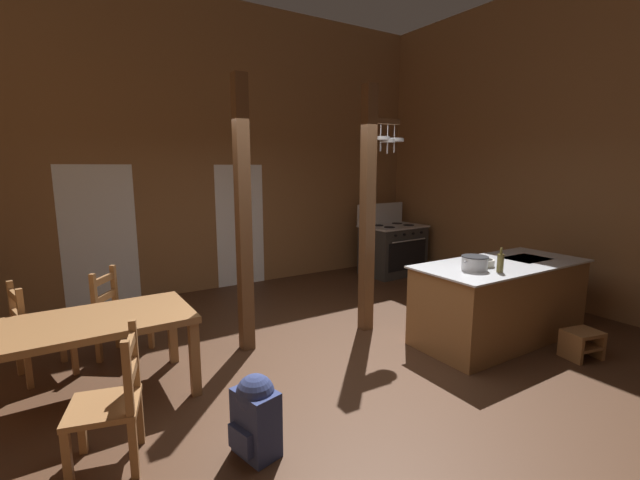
% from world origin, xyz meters
% --- Properties ---
extents(ground_plane, '(8.60, 7.77, 0.10)m').
position_xyz_m(ground_plane, '(0.00, 0.00, -0.05)').
color(ground_plane, '#422819').
extents(wall_back, '(8.60, 0.14, 4.60)m').
position_xyz_m(wall_back, '(0.00, 3.55, 2.30)').
color(wall_back, brown).
rests_on(wall_back, ground_plane).
extents(wall_right, '(0.14, 7.77, 4.60)m').
position_xyz_m(wall_right, '(3.97, 0.00, 2.30)').
color(wall_right, brown).
rests_on(wall_right, ground_plane).
extents(glazed_door_back_left, '(1.00, 0.01, 2.05)m').
position_xyz_m(glazed_door_back_left, '(-1.76, 3.48, 1.02)').
color(glazed_door_back_left, white).
rests_on(glazed_door_back_left, ground_plane).
extents(glazed_panel_back_right, '(0.84, 0.01, 2.05)m').
position_xyz_m(glazed_panel_back_right, '(0.39, 3.48, 1.02)').
color(glazed_panel_back_right, white).
rests_on(glazed_panel_back_right, ground_plane).
extents(kitchen_island, '(2.17, 0.98, 0.92)m').
position_xyz_m(kitchen_island, '(2.07, -0.36, 0.46)').
color(kitchen_island, brown).
rests_on(kitchen_island, ground_plane).
extents(stove_range, '(1.17, 0.87, 1.32)m').
position_xyz_m(stove_range, '(3.10, 2.65, 0.48)').
color(stove_range, '#313131').
rests_on(stove_range, ground_plane).
extents(support_post_with_pot_rack, '(0.57, 0.24, 2.95)m').
position_xyz_m(support_post_with_pot_rack, '(0.96, 0.71, 1.59)').
color(support_post_with_pot_rack, brown).
rests_on(support_post_with_pot_rack, ground_plane).
extents(support_post_center, '(0.14, 0.14, 2.95)m').
position_xyz_m(support_post_center, '(-0.57, 0.95, 1.48)').
color(support_post_center, brown).
rests_on(support_post_center, ground_plane).
extents(step_stool, '(0.41, 0.35, 0.30)m').
position_xyz_m(step_stool, '(2.36, -1.18, 0.18)').
color(step_stool, olive).
rests_on(step_stool, ground_plane).
extents(dining_table, '(1.71, 0.92, 0.74)m').
position_xyz_m(dining_table, '(-2.13, 0.65, 0.65)').
color(dining_table, brown).
rests_on(dining_table, ground_plane).
extents(ladderback_chair_near_window, '(0.53, 0.53, 0.95)m').
position_xyz_m(ladderback_chair_near_window, '(-2.51, 1.41, 0.45)').
color(ladderback_chair_near_window, olive).
rests_on(ladderback_chair_near_window, ground_plane).
extents(ladderback_chair_by_post, '(0.61, 0.61, 0.95)m').
position_xyz_m(ladderback_chair_by_post, '(-1.78, 1.52, 0.45)').
color(ladderback_chair_by_post, olive).
rests_on(ladderback_chair_by_post, ground_plane).
extents(ladderback_chair_at_table_end, '(0.54, 0.54, 0.95)m').
position_xyz_m(ladderback_chair_at_table_end, '(-2.06, -0.33, 0.45)').
color(ladderback_chair_at_table_end, olive).
rests_on(ladderback_chair_at_table_end, ground_plane).
extents(backpack, '(0.35, 0.36, 0.60)m').
position_xyz_m(backpack, '(-1.20, -0.75, 0.31)').
color(backpack, navy).
rests_on(backpack, ground_plane).
extents(stockpot_on_counter, '(0.35, 0.28, 0.15)m').
position_xyz_m(stockpot_on_counter, '(1.50, -0.42, 0.99)').
color(stockpot_on_counter, '#B7BABF').
rests_on(stockpot_on_counter, kitchen_island).
extents(mixing_bowl_on_counter, '(0.22, 0.22, 0.08)m').
position_xyz_m(mixing_bowl_on_counter, '(1.75, -0.35, 0.96)').
color(mixing_bowl_on_counter, silver).
rests_on(mixing_bowl_on_counter, kitchen_island).
extents(bottle_tall_on_counter, '(0.07, 0.07, 0.26)m').
position_xyz_m(bottle_tall_on_counter, '(1.65, -0.63, 1.02)').
color(bottle_tall_on_counter, brown).
rests_on(bottle_tall_on_counter, kitchen_island).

